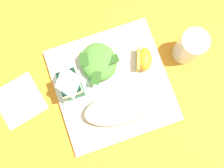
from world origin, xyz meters
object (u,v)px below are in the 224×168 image
milk_carton (70,84)px  paper_napkin (19,101)px  drinking_clear_cup (190,47)px  green_salad_pile (99,62)px  orange_wedge_front (144,59)px  white_plate (112,85)px  cheesy_pizza_bread (118,109)px

milk_carton → paper_napkin: size_ratio=1.00×
milk_carton → drinking_clear_cup: bearing=-90.5°
green_salad_pile → paper_napkin: 0.23m
milk_carton → paper_napkin: milk_carton is taller
orange_wedge_front → paper_napkin: bearing=88.4°
white_plate → paper_napkin: (0.04, 0.24, -0.01)m
milk_carton → drinking_clear_cup: milk_carton is taller
drinking_clear_cup → milk_carton: bearing=89.5°
orange_wedge_front → drinking_clear_cup: 0.12m
white_plate → green_salad_pile: size_ratio=2.58×
cheesy_pizza_bread → green_salad_pile: (0.13, 0.01, 0.00)m
cheesy_pizza_bread → drinking_clear_cup: drinking_clear_cup is taller
green_salad_pile → orange_wedge_front: (-0.03, -0.11, -0.00)m
paper_napkin → white_plate: bearing=-99.7°
green_salad_pile → orange_wedge_front: bearing=-105.6°
milk_carton → orange_wedge_front: bearing=-87.6°
green_salad_pile → paper_napkin: size_ratio=0.99×
white_plate → milk_carton: milk_carton is taller
orange_wedge_front → milk_carton: bearing=92.4°
green_salad_pile → paper_napkin: (-0.02, 0.22, -0.03)m
white_plate → paper_napkin: size_ratio=2.55×
white_plate → cheesy_pizza_bread: (-0.06, 0.01, 0.03)m
orange_wedge_front → drinking_clear_cup: bearing=-95.1°
green_salad_pile → orange_wedge_front: 0.11m
white_plate → drinking_clear_cup: (0.02, -0.21, 0.04)m
cheesy_pizza_bread → paper_napkin: size_ratio=1.61×
milk_carton → green_salad_pile: bearing=-64.1°
cheesy_pizza_bread → orange_wedge_front: bearing=-46.9°
milk_carton → white_plate: bearing=-104.2°
orange_wedge_front → paper_napkin: orange_wedge_front is taller
cheesy_pizza_bread → milk_carton: size_ratio=1.61×
white_plate → green_salad_pile: 0.07m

